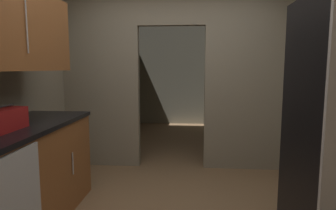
# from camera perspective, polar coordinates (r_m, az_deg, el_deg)

# --- Properties ---
(kitchen_partition) EXTENTS (3.35, 0.12, 2.74)m
(kitchen_partition) POSITION_cam_1_polar(r_m,az_deg,el_deg) (4.11, 2.75, 7.77)
(kitchen_partition) COLOR gray
(kitchen_partition) RESTS_ON ground
(adjoining_room_shell) EXTENTS (3.35, 3.40, 2.74)m
(adjoining_room_shell) POSITION_cam_1_polar(r_m,az_deg,el_deg) (6.34, 3.14, 6.73)
(adjoining_room_shell) COLOR gray
(adjoining_room_shell) RESTS_ON ground
(lower_cabinet_run) EXTENTS (0.69, 1.84, 0.94)m
(lower_cabinet_run) POSITION_cam_1_polar(r_m,az_deg,el_deg) (2.88, -27.88, -13.04)
(lower_cabinet_run) COLOR brown
(lower_cabinet_run) RESTS_ON ground
(upper_cabinet_counterside) EXTENTS (0.36, 1.65, 0.71)m
(upper_cabinet_counterside) POSITION_cam_1_polar(r_m,az_deg,el_deg) (2.73, -29.52, 13.35)
(upper_cabinet_counterside) COLOR brown
(boombox) EXTENTS (0.20, 0.38, 0.20)m
(boombox) POSITION_cam_1_polar(r_m,az_deg,el_deg) (2.61, -29.74, -2.55)
(boombox) COLOR maroon
(boombox) RESTS_ON lower_cabinet_run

